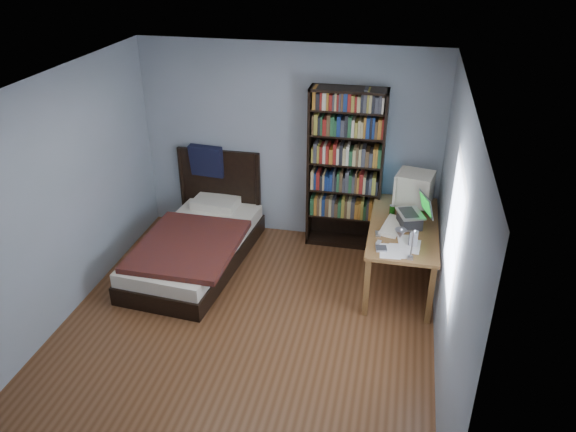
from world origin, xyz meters
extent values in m
plane|color=#59321A|center=(0.00, 0.00, 0.00)|extent=(4.20, 4.20, 0.00)
plane|color=white|center=(0.00, 0.00, 2.50)|extent=(4.20, 4.20, 0.00)
cube|color=#8999A1|center=(0.00, 2.10, 1.25)|extent=(3.80, 0.04, 2.50)
cube|color=#8999A1|center=(0.00, -2.10, 1.25)|extent=(3.80, 0.04, 2.50)
cube|color=#8999A1|center=(-1.90, 0.00, 1.25)|extent=(0.04, 4.20, 2.50)
cube|color=#8999A1|center=(1.90, 0.00, 1.25)|extent=(0.04, 4.20, 2.50)
cube|color=white|center=(1.89, -0.15, 1.45)|extent=(0.01, 1.14, 1.14)
cube|color=white|center=(1.88, -0.15, 1.45)|extent=(0.01, 1.00, 1.00)
cube|color=brown|center=(1.50, 1.20, 0.71)|extent=(0.75, 1.56, 0.04)
cube|color=brown|center=(1.18, 0.47, 0.34)|extent=(0.06, 0.06, 0.69)
cube|color=brown|center=(1.83, 0.47, 0.34)|extent=(0.06, 0.06, 0.69)
cube|color=brown|center=(1.18, 1.93, 0.34)|extent=(0.06, 0.06, 0.69)
cube|color=brown|center=(1.83, 1.93, 0.34)|extent=(0.06, 0.06, 0.69)
cube|color=brown|center=(1.50, 1.76, 0.34)|extent=(0.69, 0.40, 0.68)
cube|color=beige|center=(1.56, 1.64, 0.74)|extent=(0.29, 0.26, 0.03)
cylinder|color=beige|center=(1.56, 1.64, 0.79)|extent=(0.10, 0.10, 0.06)
cube|color=beige|center=(1.59, 1.64, 1.00)|extent=(0.45, 0.43, 0.36)
cube|color=beige|center=(1.40, 1.64, 1.00)|extent=(0.11, 0.38, 0.38)
cube|color=#46B5FE|center=(1.39, 1.64, 1.00)|extent=(0.07, 0.28, 0.25)
cube|color=#2D2D30|center=(1.56, 1.19, 0.81)|extent=(0.30, 0.32, 0.15)
cube|color=#ACACB1|center=(1.56, 1.19, 0.89)|extent=(0.35, 0.40, 0.02)
cube|color=#2D2D30|center=(1.54, 1.19, 0.90)|extent=(0.24, 0.30, 0.00)
cube|color=#ACACB1|center=(1.72, 1.19, 1.02)|extent=(0.18, 0.34, 0.24)
cube|color=#0CBF26|center=(1.70, 1.19, 1.02)|extent=(0.14, 0.27, 0.18)
cube|color=#99999E|center=(1.59, 0.49, 0.75)|extent=(0.05, 0.04, 0.04)
cylinder|color=#99999E|center=(1.59, 0.44, 0.93)|extent=(0.02, 0.12, 0.34)
cylinder|color=#99999E|center=(1.52, 0.25, 1.18)|extent=(0.14, 0.28, 0.17)
cone|color=#99999E|center=(1.46, 0.11, 1.22)|extent=(0.11, 0.11, 0.09)
cube|color=beige|center=(1.38, 1.12, 0.75)|extent=(0.29, 0.51, 0.05)
cube|color=#969698|center=(1.61, 0.78, 0.81)|extent=(0.09, 0.09, 0.16)
cylinder|color=#0A3607|center=(1.36, 1.43, 0.79)|extent=(0.06, 0.06, 0.12)
ellipsoid|color=silver|center=(1.47, 1.43, 0.75)|extent=(0.07, 0.11, 0.04)
cube|color=#ACACB1|center=(1.24, 0.93, 0.74)|extent=(0.07, 0.11, 0.02)
cube|color=#969698|center=(1.25, 0.75, 0.74)|extent=(0.06, 0.09, 0.02)
cube|color=#969698|center=(1.29, 0.62, 0.74)|extent=(0.13, 0.13, 0.02)
cube|color=black|center=(0.30, 1.94, 1.02)|extent=(0.03, 0.30, 2.04)
cube|color=black|center=(1.19, 1.94, 1.02)|extent=(0.03, 0.30, 2.04)
cube|color=black|center=(0.74, 1.94, 2.02)|extent=(0.92, 0.30, 0.03)
cube|color=black|center=(0.74, 1.94, 0.03)|extent=(0.92, 0.30, 0.06)
cube|color=black|center=(0.74, 2.08, 1.02)|extent=(0.92, 0.02, 2.04)
cube|color=olive|center=(0.74, 1.92, 1.05)|extent=(0.84, 0.22, 1.84)
cube|color=black|center=(-0.93, 1.05, 0.11)|extent=(1.22, 2.19, 0.22)
cube|color=white|center=(-0.93, 1.05, 0.30)|extent=(1.18, 2.13, 0.16)
cube|color=#912C0D|center=(-0.90, 0.79, 0.41)|extent=(1.13, 1.38, 0.07)
cube|color=white|center=(-0.93, 1.86, 0.43)|extent=(0.61, 0.41, 0.12)
cube|color=black|center=(-0.93, 2.06, 0.55)|extent=(1.12, 0.05, 1.10)
cylinder|color=black|center=(-1.46, 2.04, 0.55)|extent=(0.06, 0.06, 1.10)
cylinder|color=black|center=(-0.41, 2.04, 0.55)|extent=(0.06, 0.06, 1.10)
cube|color=black|center=(-1.08, 2.03, 0.95)|extent=(0.46, 0.20, 0.43)
camera|label=1|loc=(1.40, -4.42, 3.72)|focal=35.00mm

